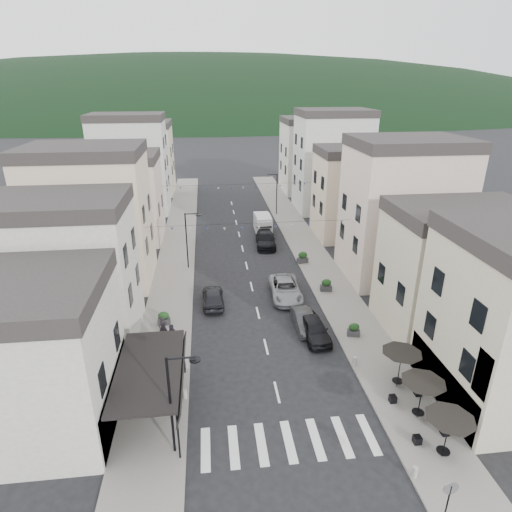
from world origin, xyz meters
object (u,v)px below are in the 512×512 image
Objects in this scene: pedestrian_b at (173,335)px; delivery_van at (263,223)px; parked_car_d at (266,239)px; parked_car_b at (304,321)px; pedestrian_a at (163,327)px; parked_car_c at (285,289)px; parked_car_a at (314,329)px; parked_car_e at (213,297)px.

delivery_van is at bearing 64.20° from pedestrian_b.
pedestrian_b reaches higher than parked_car_d.
parked_car_b is 2.33× the size of pedestrian_a.
delivery_van is at bearing 72.14° from pedestrian_a.
parked_car_b is at bearing 7.41° from pedestrian_a.
parked_car_d is 3.17× the size of pedestrian_a.
parked_car_d is at bearing 92.03° from parked_car_c.
pedestrian_b is (-10.57, -0.05, 0.22)m from parked_car_a.
pedestrian_b reaches higher than parked_car_e.
parked_car_b is at bearing -82.47° from parked_car_c.
parked_car_b is 8.43m from parked_car_e.
parked_car_a is 0.82× the size of parked_car_d.
parked_car_e is 0.92× the size of delivery_van.
parked_car_e is 6.84m from pedestrian_b.
parked_car_d is 22.03m from pedestrian_b.
parked_car_d reaches higher than parked_car_e.
parked_car_b is at bearing 105.69° from parked_car_a.
parked_car_a is 6.84m from parked_car_c.
pedestrian_a is (-10.35, -18.59, 0.19)m from parked_car_d.
parked_car_b is 10.20m from pedestrian_b.
parked_car_b is at bearing 145.52° from parked_car_e.
pedestrian_a is (-10.67, -23.62, -0.16)m from delivery_van.
parked_car_e is (-7.02, 4.68, 0.10)m from parked_car_b.
parked_car_c is 1.27× the size of parked_car_e.
pedestrian_b is (-9.90, -24.86, -0.16)m from delivery_van.
pedestrian_a is (-10.35, -5.58, 0.19)m from parked_car_c.
parked_car_c is 3.30× the size of pedestrian_a.
delivery_van is at bearing 91.01° from parked_car_c.
pedestrian_a is at bearing -115.19° from parked_car_d.
parked_car_b is 0.71× the size of parked_car_c.
parked_car_d is (0.00, 13.01, 0.00)m from parked_car_c.
parked_car_b is 2.32× the size of pedestrian_b.
pedestrian_b is (-3.08, -6.10, 0.22)m from parked_car_e.
parked_car_e reaches higher than parked_car_b.
parked_car_c is 6.54m from parked_car_e.
parked_car_a is 0.79× the size of parked_car_c.
pedestrian_a is at bearing 117.78° from pedestrian_b.
parked_car_a is 11.41m from pedestrian_a.
parked_car_b is 18.42m from parked_car_d.
parked_car_a is 1.46m from parked_car_b.
parked_car_b is at bearing -84.48° from parked_car_d.
parked_car_b is 0.82× the size of delivery_van.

